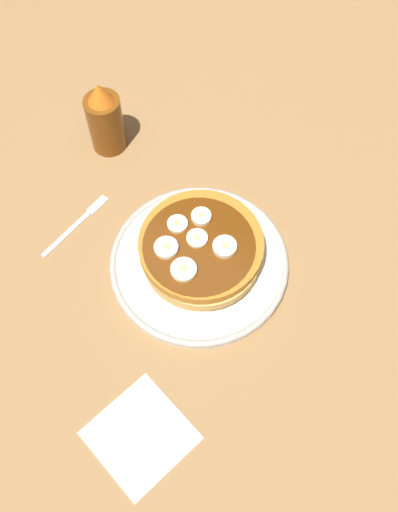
% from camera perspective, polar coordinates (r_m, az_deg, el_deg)
% --- Properties ---
extents(ground_plane, '(1.40, 1.40, 0.03)m').
position_cam_1_polar(ground_plane, '(0.82, 0.00, -1.47)').
color(ground_plane, olive).
extents(plate, '(0.25, 0.25, 0.02)m').
position_cam_1_polar(plate, '(0.80, 0.00, -0.69)').
color(plate, silver).
rests_on(plate, ground_plane).
extents(pancake_stack, '(0.17, 0.17, 0.05)m').
position_cam_1_polar(pancake_stack, '(0.77, 0.21, 0.48)').
color(pancake_stack, tan).
rests_on(pancake_stack, plate).
extents(banana_slice_0, '(0.03, 0.03, 0.01)m').
position_cam_1_polar(banana_slice_0, '(0.76, -0.19, 1.76)').
color(banana_slice_0, '#F1E7BD').
rests_on(banana_slice_0, pancake_stack).
extents(banana_slice_1, '(0.03, 0.03, 0.01)m').
position_cam_1_polar(banana_slice_1, '(0.75, 2.57, 0.90)').
color(banana_slice_1, '#F4E9C6').
rests_on(banana_slice_1, pancake_stack).
extents(banana_slice_2, '(0.03, 0.03, 0.01)m').
position_cam_1_polar(banana_slice_2, '(0.75, -3.29, 0.81)').
color(banana_slice_2, '#FBEEC2').
rests_on(banana_slice_2, pancake_stack).
extents(banana_slice_3, '(0.03, 0.03, 0.01)m').
position_cam_1_polar(banana_slice_3, '(0.77, 0.22, 3.93)').
color(banana_slice_3, '#F4E9B7').
rests_on(banana_slice_3, pancake_stack).
extents(banana_slice_4, '(0.03, 0.03, 0.01)m').
position_cam_1_polar(banana_slice_4, '(0.73, -1.33, -1.49)').
color(banana_slice_4, '#ECF0B5').
rests_on(banana_slice_4, pancake_stack).
extents(banana_slice_5, '(0.03, 0.03, 0.01)m').
position_cam_1_polar(banana_slice_5, '(0.77, -2.16, 3.19)').
color(banana_slice_5, '#EBE7BE').
rests_on(banana_slice_5, pancake_stack).
extents(napkin, '(0.14, 0.14, 0.00)m').
position_cam_1_polar(napkin, '(0.73, -5.86, -17.37)').
color(napkin, beige).
rests_on(napkin, ground_plane).
extents(fork, '(0.04, 0.13, 0.01)m').
position_cam_1_polar(fork, '(0.86, -11.88, 3.37)').
color(fork, silver).
rests_on(fork, ground_plane).
extents(syrup_bottle, '(0.05, 0.05, 0.13)m').
position_cam_1_polar(syrup_bottle, '(0.89, -9.36, 13.29)').
color(syrup_bottle, brown).
rests_on(syrup_bottle, ground_plane).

